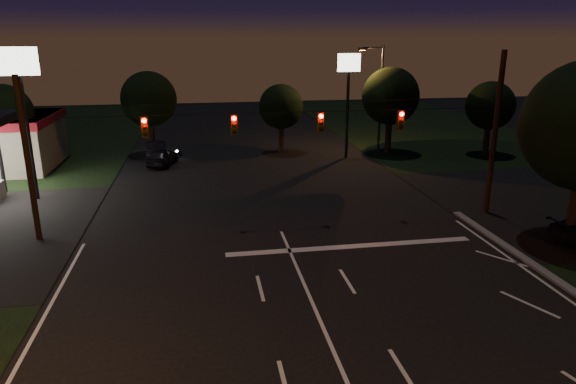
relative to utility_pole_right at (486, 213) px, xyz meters
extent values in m
cube|color=silver|center=(-9.00, -3.50, 0.01)|extent=(12.00, 0.50, 0.01)
cylinder|color=black|center=(0.00, 0.00, 0.00)|extent=(0.30, 0.30, 9.00)
cylinder|color=black|center=(-24.00, 0.00, 0.00)|extent=(0.28, 0.28, 8.00)
cylinder|color=black|center=(-12.00, 0.00, 6.00)|extent=(24.00, 0.03, 0.03)
cylinder|color=black|center=(-12.00, 0.00, 6.50)|extent=(24.00, 0.02, 0.02)
cube|color=#3F3307|center=(-18.50, 0.00, 5.45)|extent=(0.32, 0.26, 1.00)
sphere|color=#FF0705|center=(-18.50, -0.16, 5.78)|extent=(0.22, 0.22, 0.22)
sphere|color=black|center=(-18.50, -0.16, 5.45)|extent=(0.20, 0.20, 0.20)
sphere|color=black|center=(-18.50, -0.16, 5.12)|extent=(0.20, 0.20, 0.20)
cube|color=#3F3307|center=(-14.20, 0.00, 5.45)|extent=(0.32, 0.26, 1.00)
sphere|color=#FF0705|center=(-14.20, -0.16, 5.78)|extent=(0.22, 0.22, 0.22)
sphere|color=black|center=(-14.20, -0.16, 5.45)|extent=(0.20, 0.20, 0.20)
sphere|color=black|center=(-14.20, -0.16, 5.12)|extent=(0.20, 0.20, 0.20)
cube|color=#3F3307|center=(-9.80, 0.00, 5.45)|extent=(0.32, 0.26, 1.00)
sphere|color=#FF0705|center=(-9.80, -0.16, 5.78)|extent=(0.22, 0.22, 0.22)
sphere|color=black|center=(-9.80, -0.16, 5.45)|extent=(0.20, 0.20, 0.20)
sphere|color=black|center=(-9.80, -0.16, 5.12)|extent=(0.20, 0.20, 0.20)
cube|color=#3F3307|center=(-5.50, 0.00, 5.45)|extent=(0.32, 0.26, 1.00)
sphere|color=#FF0705|center=(-5.50, -0.16, 5.78)|extent=(0.22, 0.22, 0.22)
sphere|color=black|center=(-5.50, -0.16, 5.45)|extent=(0.20, 0.20, 0.20)
sphere|color=black|center=(-5.50, -0.16, 5.12)|extent=(0.20, 0.20, 0.20)
cylinder|color=black|center=(-28.50, 9.00, 2.40)|extent=(0.24, 0.24, 4.80)
cylinder|color=black|center=(-26.00, 7.00, 3.75)|extent=(0.24, 0.24, 7.50)
cube|color=white|center=(-26.00, 7.00, 8.30)|extent=(2.20, 0.30, 1.60)
cylinder|color=black|center=(-4.00, 15.00, 3.50)|extent=(0.24, 0.24, 7.00)
cube|color=white|center=(-4.00, 15.00, 7.70)|extent=(1.80, 0.30, 1.40)
cylinder|color=black|center=(-0.50, 17.00, 4.50)|extent=(0.20, 0.20, 9.00)
cylinder|color=black|center=(-1.40, 17.00, 8.80)|extent=(1.80, 0.12, 0.12)
cube|color=black|center=(-2.30, 17.00, 8.70)|extent=(0.60, 0.35, 0.22)
cube|color=orange|center=(-2.30, 17.00, 8.58)|extent=(0.45, 0.25, 0.04)
cylinder|color=black|center=(1.50, -5.00, 2.00)|extent=(0.60, 0.60, 4.00)
sphere|color=black|center=(0.90, -4.70, 5.62)|extent=(4.20, 4.20, 4.20)
cylinder|color=black|center=(-30.00, 15.00, 1.50)|extent=(0.49, 0.49, 3.00)
sphere|color=black|center=(-30.00, 15.00, 4.32)|extent=(4.20, 4.20, 4.20)
sphere|color=black|center=(-29.58, 15.32, 4.19)|extent=(3.15, 3.15, 3.15)
cylinder|color=black|center=(-20.00, 19.00, 1.62)|extent=(0.52, 0.52, 3.25)
sphere|color=black|center=(-20.00, 19.00, 4.68)|extent=(4.60, 4.60, 4.60)
sphere|color=black|center=(-19.54, 19.34, 4.54)|extent=(3.45, 3.45, 3.45)
sphere|color=black|center=(-20.46, 19.23, 4.58)|extent=(3.22, 3.22, 3.22)
cylinder|color=black|center=(-9.00, 18.00, 1.38)|extent=(0.47, 0.47, 2.75)
sphere|color=black|center=(-9.00, 18.00, 3.96)|extent=(3.80, 3.80, 3.80)
sphere|color=black|center=(-8.62, 18.28, 3.85)|extent=(2.85, 2.85, 2.85)
sphere|color=black|center=(-9.38, 18.19, 3.87)|extent=(2.66, 2.66, 2.66)
cylinder|color=black|center=(0.00, 16.00, 1.70)|extent=(0.53, 0.53, 3.40)
sphere|color=black|center=(0.00, 16.00, 4.90)|extent=(4.80, 4.80, 4.80)
sphere|color=black|center=(0.48, 16.36, 4.75)|extent=(3.60, 3.60, 3.60)
sphere|color=black|center=(-0.48, 16.24, 4.79)|extent=(3.36, 3.36, 3.36)
cylinder|color=black|center=(8.00, 14.00, 1.45)|extent=(0.48, 0.48, 2.90)
sphere|color=black|center=(8.00, 14.00, 4.18)|extent=(4.00, 4.00, 4.00)
sphere|color=black|center=(8.40, 14.30, 4.06)|extent=(3.00, 3.00, 3.00)
sphere|color=black|center=(7.60, 14.20, 4.09)|extent=(2.80, 2.80, 2.80)
imported|color=black|center=(-18.93, 14.78, 0.69)|extent=(2.55, 4.30, 1.37)
imported|color=black|center=(-19.62, 18.44, 0.67)|extent=(1.51, 4.12, 1.35)
camera|label=1|loc=(-15.82, -25.43, 9.59)|focal=32.00mm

